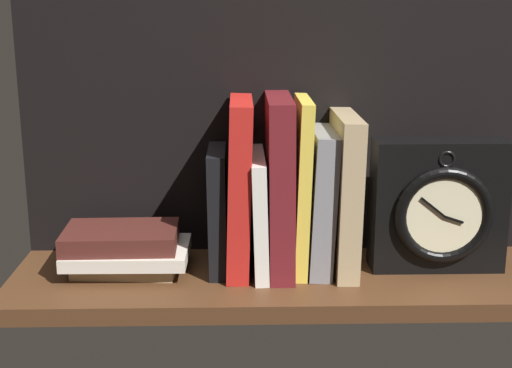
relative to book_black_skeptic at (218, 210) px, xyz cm
name	(u,v)px	position (x,y,z in cm)	size (l,w,h in cm)	color
ground_plane	(280,281)	(8.96, -2.53, -10.21)	(77.85, 23.64, 2.50)	#4C2D19
back_panel	(277,118)	(8.96, 8.69, 12.00)	(77.85, 1.20, 41.91)	black
book_black_skeptic	(218,210)	(0.00, 0.00, 0.00)	(2.54, 12.13, 17.91)	black
book_red_requiem	(239,186)	(3.15, 0.00, 3.55)	(3.15, 14.93, 25.02)	red
book_white_catcher	(259,212)	(6.01, 0.00, -0.41)	(1.99, 16.19, 17.09)	silver
book_maroon_dawkins	(280,185)	(9.07, 0.00, 3.73)	(3.53, 16.17, 25.37)	maroon
book_yellow_seinlanguage	(301,185)	(12.05, 0.00, 3.61)	(1.83, 13.17, 25.14)	gold
book_gray_chess	(320,200)	(14.89, 0.00, 1.33)	(3.24, 13.68, 20.57)	gray
book_tan_shortstories	(344,193)	(18.38, 0.00, 2.44)	(3.14, 15.80, 22.79)	tan
framed_clock	(439,207)	(32.07, -1.07, 0.57)	(19.23, 7.31, 19.23)	black
book_stack_side	(125,249)	(-13.59, -0.86, -5.63)	(18.04, 12.77, 6.51)	#9E8966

